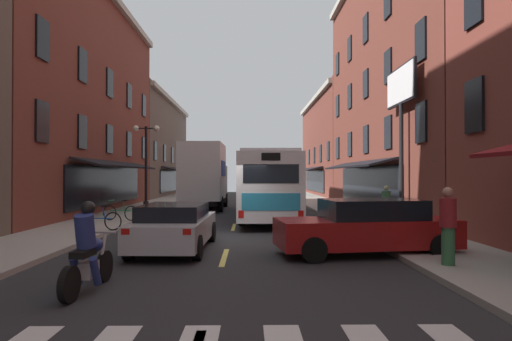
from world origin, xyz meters
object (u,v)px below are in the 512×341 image
object	(u,v)px
box_truck	(205,177)
street_lamp_twin	(146,164)
bicycle_near	(121,212)
bicycle_mid	(99,220)
sedan_near	(214,193)
sedan_far	(175,226)
transit_bus	(269,184)
motorcycle_rider	(88,253)
billboard_sign	(401,102)
pedestrian_near	(386,204)
sedan_mid	(367,227)
pedestrian_mid	(448,225)

from	to	relation	value
box_truck	street_lamp_twin	size ratio (longest dim) A/B	1.48
bicycle_near	bicycle_mid	bearing A→B (deg)	-85.95
sedan_near	sedan_far	xyz separation A→B (m)	(0.86, -23.69, 0.03)
transit_bus	motorcycle_rider	xyz separation A→B (m)	(-3.92, -14.02, -0.96)
billboard_sign	bicycle_mid	size ratio (longest dim) A/B	3.88
pedestrian_near	transit_bus	bearing A→B (deg)	-16.28
bicycle_near	sedan_near	bearing A→B (deg)	80.96
sedan_mid	pedestrian_near	size ratio (longest dim) A/B	3.12
street_lamp_twin	pedestrian_mid	bearing A→B (deg)	-53.79
billboard_sign	street_lamp_twin	bearing A→B (deg)	157.13
street_lamp_twin	sedan_mid	bearing A→B (deg)	-53.22
motorcycle_rider	pedestrian_mid	xyz separation A→B (m)	(7.36, 1.60, 0.32)
sedan_far	street_lamp_twin	world-z (taller)	street_lamp_twin
pedestrian_near	sedan_near	bearing A→B (deg)	-37.41
motorcycle_rider	bicycle_near	world-z (taller)	motorcycle_rider
sedan_near	pedestrian_near	distance (m)	20.40
billboard_sign	sedan_far	xyz separation A→B (m)	(-8.52, -5.75, -4.55)
transit_bus	pedestrian_mid	world-z (taller)	transit_bus
billboard_sign	bicycle_mid	distance (m)	12.97
transit_bus	street_lamp_twin	world-z (taller)	street_lamp_twin
bicycle_mid	billboard_sign	bearing A→B (deg)	11.26
bicycle_near	pedestrian_near	bearing A→B (deg)	-8.02
billboard_sign	transit_bus	xyz separation A→B (m)	(-5.43, 3.87, -3.56)
sedan_mid	sedan_far	size ratio (longest dim) A/B	1.09
sedan_far	motorcycle_rider	size ratio (longest dim) A/B	2.18
sedan_far	street_lamp_twin	xyz separation A→B (m)	(-3.41, 10.79, 2.05)
sedan_near	bicycle_mid	distance (m)	20.44
billboard_sign	motorcycle_rider	xyz separation A→B (m)	(-9.35, -10.15, -4.52)
transit_bus	box_truck	xyz separation A→B (m)	(-3.73, 4.74, 0.36)
box_truck	sedan_near	size ratio (longest dim) A/B	1.57
bicycle_near	pedestrian_near	distance (m)	11.37
billboard_sign	motorcycle_rider	world-z (taller)	billboard_sign
sedan_near	pedestrian_near	xyz separation A→B (m)	(8.55, -18.52, 0.32)
bicycle_mid	sedan_near	bearing A→B (deg)	83.10
box_truck	motorcycle_rider	size ratio (longest dim) A/B	3.32
sedan_near	pedestrian_mid	distance (m)	27.50
sedan_near	sedan_mid	size ratio (longest dim) A/B	0.89
billboard_sign	motorcycle_rider	size ratio (longest dim) A/B	3.18
box_truck	bicycle_mid	xyz separation A→B (m)	(-2.68, -10.97, -1.52)
sedan_near	billboard_sign	bearing A→B (deg)	-62.38
billboard_sign	transit_bus	distance (m)	7.56
sedan_far	pedestrian_near	xyz separation A→B (m)	(7.69, 5.17, 0.28)
pedestrian_mid	street_lamp_twin	world-z (taller)	street_lamp_twin
bicycle_mid	street_lamp_twin	world-z (taller)	street_lamp_twin
sedan_far	bicycle_mid	size ratio (longest dim) A/B	2.65
sedan_far	bicycle_mid	xyz separation A→B (m)	(-3.32, 3.40, -0.18)
sedan_mid	sedan_near	bearing A→B (deg)	104.05
bicycle_mid	street_lamp_twin	bearing A→B (deg)	90.71
transit_bus	motorcycle_rider	world-z (taller)	transit_bus
box_truck	billboard_sign	bearing A→B (deg)	-43.22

